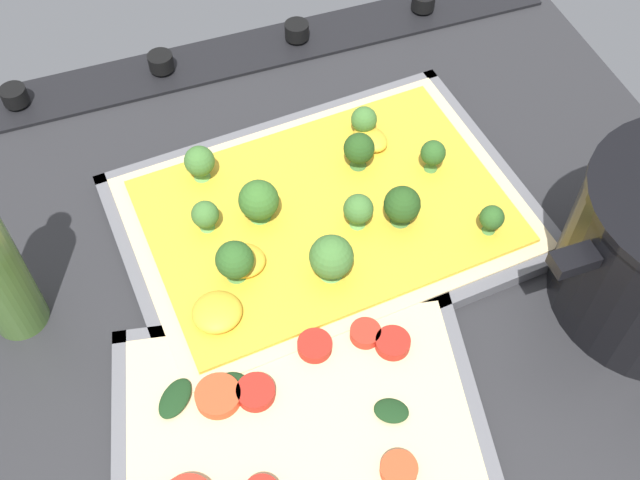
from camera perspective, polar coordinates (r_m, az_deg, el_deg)
ground_plane at (r=72.74cm, az=0.33°, el=-2.94°), size 79.79×69.84×3.00cm
stove_control_panel at (r=91.60cm, az=-6.57°, el=13.46°), size 76.60×7.00×2.60cm
baking_tray_front at (r=74.56cm, az=0.45°, el=1.52°), size 40.37×30.29×1.30cm
broccoli_pizza at (r=73.08cm, az=0.15°, el=1.97°), size 37.79×27.72×5.94cm
baking_tray_back at (r=63.46cm, az=-1.38°, el=-14.44°), size 33.39×28.38×1.30cm
veggie_pizza_back at (r=62.78cm, az=-1.79°, el=-14.18°), size 30.57×25.57×1.90cm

